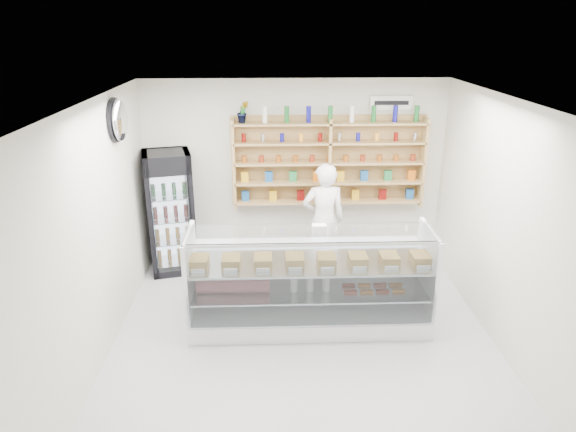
{
  "coord_description": "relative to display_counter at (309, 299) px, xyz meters",
  "views": [
    {
      "loc": [
        -0.37,
        -5.01,
        3.56
      ],
      "look_at": [
        -0.16,
        0.9,
        1.31
      ],
      "focal_mm": 32.0,
      "sensor_mm": 36.0,
      "label": 1
    }
  ],
  "objects": [
    {
      "name": "security_mirror",
      "position": [
        -2.26,
        0.68,
        2.1
      ],
      "size": [
        0.15,
        0.5,
        0.5
      ],
      "primitive_type": "ellipsoid",
      "color": "silver",
      "rests_on": "left_wall"
    },
    {
      "name": "wall_shelving",
      "position": [
        0.41,
        1.82,
        1.24
      ],
      "size": [
        2.84,
        0.28,
        1.33
      ],
      "color": "tan",
      "rests_on": "back_wall"
    },
    {
      "name": "room",
      "position": [
        -0.09,
        -0.52,
        1.05
      ],
      "size": [
        5.0,
        5.0,
        5.0
      ],
      "color": "#AAAAAF",
      "rests_on": "ground"
    },
    {
      "name": "shop_worker",
      "position": [
        0.31,
        1.38,
        0.5
      ],
      "size": [
        0.64,
        0.44,
        1.71
      ],
      "primitive_type": "imported",
      "rotation": [
        0.0,
        0.0,
        3.19
      ],
      "color": "white",
      "rests_on": "floor"
    },
    {
      "name": "display_counter",
      "position": [
        0.0,
        0.0,
        0.0
      ],
      "size": [
        2.91,
        0.87,
        1.27
      ],
      "color": "white",
      "rests_on": "floor"
    },
    {
      "name": "potted_plant",
      "position": [
        -0.84,
        1.82,
        2.0
      ],
      "size": [
        0.21,
        0.19,
        0.31
      ],
      "primitive_type": "imported",
      "rotation": [
        0.0,
        0.0,
        0.33
      ],
      "color": "#1E6626",
      "rests_on": "wall_shelving"
    },
    {
      "name": "drinks_cooler",
      "position": [
        -1.94,
        1.61,
        0.57
      ],
      "size": [
        0.79,
        0.77,
        1.83
      ],
      "rotation": [
        0.0,
        0.0,
        0.23
      ],
      "color": "black",
      "rests_on": "floor"
    },
    {
      "name": "wall_sign",
      "position": [
        1.31,
        1.95,
        2.1
      ],
      "size": [
        0.62,
        0.03,
        0.2
      ],
      "primitive_type": "cube",
      "color": "white",
      "rests_on": "back_wall"
    }
  ]
}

